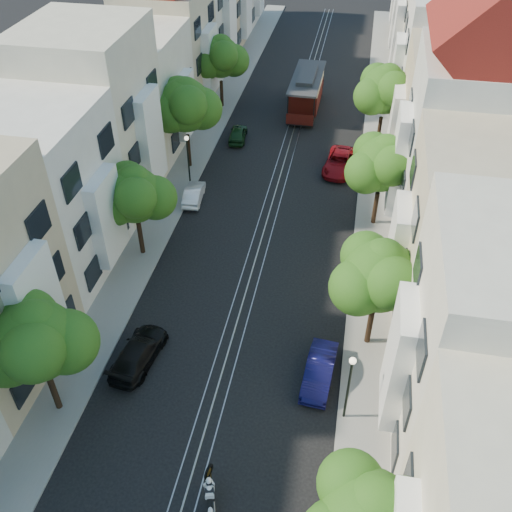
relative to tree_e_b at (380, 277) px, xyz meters
The scene contains 25 objects.
ground 20.91m from the tree_e_b, 110.89° to the left, with size 200.00×200.00×0.00m, color black.
sidewalk_east 19.59m from the tree_e_b, 90.03° to the left, with size 2.50×80.00×0.12m, color gray.
sidewalk_west 24.38m from the tree_e_b, 127.33° to the left, with size 2.50×80.00×0.12m, color gray.
rail_left 21.10m from the tree_e_b, 112.32° to the left, with size 0.06×80.00×0.02m, color gray.
rail_slot 20.90m from the tree_e_b, 110.89° to the left, with size 0.06×80.00×0.02m, color gray.
rail_right 20.72m from the tree_e_b, 109.43° to the left, with size 0.06×80.00×0.02m, color gray.
lane_line 20.91m from the tree_e_b, 110.89° to the left, with size 0.08×80.00×0.01m, color tan.
townhouses_east 19.50m from the tree_e_b, 76.32° to the left, with size 7.75×72.00×12.00m.
townhouses_west 26.92m from the tree_e_b, 135.29° to the left, with size 7.75×72.00×11.76m.
tree_e_b is the anchor object (origin of this frame).
tree_e_c 11.00m from the tree_e_b, 90.00° to the left, with size 4.84×3.99×6.52m.
tree_e_d 22.00m from the tree_e_b, 90.00° to the left, with size 5.01×4.16×6.85m.
tree_w_a 16.01m from the tree_e_b, 154.08° to the right, with size 4.93×4.08×6.68m.
tree_w_b 15.25m from the tree_e_b, 160.85° to the left, with size 4.72×3.87×6.27m.
tree_w_c 21.53m from the tree_e_b, 131.99° to the left, with size 5.13×4.28×7.09m.
tree_w_d 30.60m from the tree_e_b, 118.07° to the left, with size 4.84×3.99×6.52m.
lamp_east 5.41m from the tree_e_b, 100.93° to the right, with size 0.32×0.32×4.16m.
lamp_west 18.90m from the tree_e_b, 136.15° to the left, with size 0.32×0.32×4.16m.
sportbike_rider 12.45m from the tree_e_b, 121.63° to the right, with size 0.69×1.85×1.38m.
cable_car 28.89m from the tree_e_b, 103.60° to the left, with size 2.66×8.25×3.16m.
parked_car_e_mid 5.56m from the tree_e_b, 128.85° to the right, with size 1.35×3.87×1.28m, color #0D0C3D.
parked_car_e_far 18.43m from the tree_e_b, 99.16° to the left, with size 2.17×4.71×1.31m, color maroon.
parked_car_w_near 12.84m from the tree_e_b, 163.47° to the right, with size 1.77×4.35×1.26m, color black.
parked_car_w_mid 17.76m from the tree_e_b, 138.15° to the left, with size 1.17×3.36×1.11m, color white.
parked_car_w_far 24.40m from the tree_e_b, 119.01° to the left, with size 1.37×3.41×1.16m, color #143316.
Camera 1 is at (5.18, -12.47, 23.19)m, focal length 40.00 mm.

